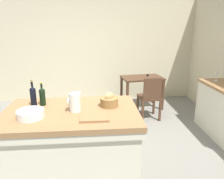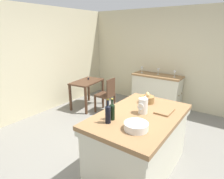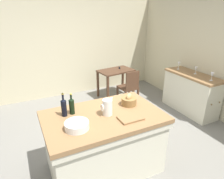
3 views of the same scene
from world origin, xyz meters
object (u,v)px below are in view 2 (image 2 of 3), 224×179
Objects in this scene: pitcher at (143,106)px; cutting_board at (165,111)px; writing_desk at (87,85)px; island_table at (139,140)px; wine_bottle_amber at (108,113)px; wine_bottle_dark at (112,111)px; bread_basket at (147,99)px; wash_bowl at (136,126)px; wine_glass_left at (158,70)px; wine_glass_far_left at (175,73)px; side_cabinet at (156,91)px; wooden_chair at (107,94)px; wine_glass_middle at (142,69)px.

pitcher reaches higher than cutting_board.
writing_desk is 2.78m from cutting_board.
wine_bottle_amber is (-0.47, 0.21, 0.55)m from island_table.
island_table is at bearing 162.63° from pitcher.
wine_bottle_amber is (-0.11, -0.01, 0.01)m from wine_bottle_dark.
bread_basket is (-0.91, -2.18, 0.35)m from writing_desk.
wine_glass_left reaches higher than wash_bowl.
wash_bowl is 0.98× the size of wine_bottle_dark.
wine_bottle_dark is (-0.36, 0.22, 0.54)m from island_table.
wash_bowl is at bearing -162.68° from bread_basket.
writing_desk is 1.96m from wine_glass_left.
cutting_board is at bearing -42.80° from island_table.
bread_basket is 0.68× the size of wine_bottle_amber.
wine_glass_far_left is at bearing 6.02° from bread_basket.
wine_glass_far_left reaches higher than side_cabinet.
wooden_chair is at bearing 37.45° from wine_bottle_amber.
wine_bottle_dark is (-1.76, -1.42, 0.54)m from wooden_chair.
wine_glass_left reaches higher than island_table.
writing_desk is at bearing 92.36° from wooden_chair.
pitcher reaches higher than wine_glass_left.
wine_glass_far_left is at bearing 7.94° from pitcher.
pitcher is 1.54× the size of wine_glass_far_left.
wine_bottle_amber is at bearing -169.22° from wine_glass_left.
pitcher is 0.57m from wine_bottle_amber.
side_cabinet is 7.72× the size of wine_glass_far_left.
wine_glass_left is (2.98, 0.95, 0.06)m from wash_bowl.
wine_glass_left is 0.94× the size of wine_glass_middle.
bread_basket reaches higher than side_cabinet.
pitcher is at bearing -161.99° from side_cabinet.
side_cabinet is 4.06× the size of wine_bottle_amber.
bread_basket is at bearing -173.98° from wine_glass_far_left.
wine_bottle_dark is at bearing -160.50° from wine_glass_middle.
wooden_chair is 3.09× the size of wash_bowl.
cutting_board is (-0.19, -0.36, -0.05)m from bread_basket.
wine_bottle_dark is (0.05, 0.38, 0.08)m from wash_bowl.
island_table is 7.17× the size of bread_basket.
wine_glass_far_left is 0.91m from wine_glass_middle.
pitcher is at bearing -119.81° from writing_desk.
wine_bottle_amber is 1.90× the size of wine_glass_far_left.
side_cabinet is 3.09m from wine_bottle_amber.
wine_bottle_dark is 1.82× the size of wine_glass_left.
wine_bottle_amber is 3.14m from wine_glass_middle.
writing_desk is 2.39m from bread_basket.
wash_bowl is 1.68× the size of wine_glass_middle.
wine_glass_middle is (2.44, 1.25, -0.00)m from pitcher.
wine_bottle_dark reaches higher than writing_desk.
wash_bowl is (-1.79, -2.45, 0.33)m from writing_desk.
wine_bottle_amber is at bearing 98.83° from wash_bowl.
writing_desk is 2.30m from wine_glass_far_left.
writing_desk is 5.97× the size of wine_glass_left.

